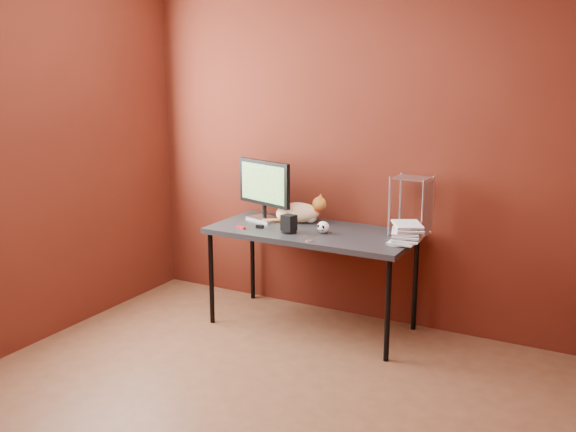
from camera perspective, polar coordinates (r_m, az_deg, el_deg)
The scene contains 11 objects.
room at distance 3.32m, azimuth -5.81°, elevation 4.91°, with size 3.52×3.52×2.61m.
desk at distance 4.71m, azimuth 2.18°, elevation -1.83°, with size 1.50×0.70×0.75m.
monitor at distance 4.95m, azimuth -2.13°, elevation 2.59°, with size 0.52×0.24×0.47m.
cat at distance 4.90m, azimuth 0.95°, elevation 0.34°, with size 0.45×0.28×0.23m.
skull_mug at distance 4.60m, azimuth 3.14°, elevation -1.00°, with size 0.09×0.09×0.09m.
speaker at distance 4.60m, azimuth 0.08°, elevation -0.75°, with size 0.11×0.11×0.13m.
book_stack at distance 4.31m, azimuth 9.75°, elevation 7.20°, with size 0.28×0.30×1.47m.
wire_rack at distance 4.60m, azimuth 10.87°, elevation 0.90°, with size 0.26×0.21×0.42m.
pocket_knife at distance 4.75m, azimuth -4.19°, elevation -1.01°, with size 0.09×0.02×0.02m, color #A20C18.
black_gadget at distance 4.74m, azimuth -2.53°, elevation -0.94°, with size 0.05×0.03×0.03m, color black.
washer at distance 4.39m, azimuth 1.88°, elevation -2.22°, with size 0.05×0.05×0.00m, color silver.
Camera 1 is at (1.83, -2.72, 1.92)m, focal length 40.00 mm.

